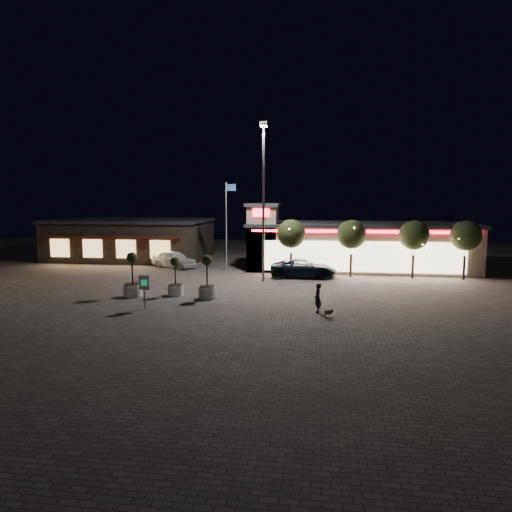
# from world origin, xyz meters

# --- Properties ---
(ground) EXTENTS (90.00, 90.00, 0.00)m
(ground) POSITION_xyz_m (0.00, 0.00, 0.00)
(ground) COLOR #6E6259
(ground) RESTS_ON ground
(retail_building) EXTENTS (20.40, 8.40, 6.10)m
(retail_building) POSITION_xyz_m (9.51, 15.82, 2.21)
(retail_building) COLOR tan
(retail_building) RESTS_ON ground
(restaurant_building) EXTENTS (16.40, 11.00, 4.30)m
(restaurant_building) POSITION_xyz_m (-14.00, 19.97, 2.16)
(restaurant_building) COLOR #382D23
(restaurant_building) RESTS_ON ground
(floodlight_pole) EXTENTS (0.60, 0.40, 12.38)m
(floodlight_pole) POSITION_xyz_m (2.00, 8.00, 7.02)
(floodlight_pole) COLOR gray
(floodlight_pole) RESTS_ON ground
(flagpole) EXTENTS (0.95, 0.10, 8.00)m
(flagpole) POSITION_xyz_m (-1.90, 13.00, 4.74)
(flagpole) COLOR white
(flagpole) RESTS_ON ground
(string_tree_a) EXTENTS (2.42, 2.42, 4.79)m
(string_tree_a) POSITION_xyz_m (4.00, 11.00, 3.56)
(string_tree_a) COLOR #332319
(string_tree_a) RESTS_ON ground
(string_tree_b) EXTENTS (2.42, 2.42, 4.79)m
(string_tree_b) POSITION_xyz_m (9.00, 11.00, 3.56)
(string_tree_b) COLOR #332319
(string_tree_b) RESTS_ON ground
(string_tree_c) EXTENTS (2.42, 2.42, 4.79)m
(string_tree_c) POSITION_xyz_m (14.00, 11.00, 3.56)
(string_tree_c) COLOR #332319
(string_tree_c) RESTS_ON ground
(string_tree_d) EXTENTS (2.42, 2.42, 4.79)m
(string_tree_d) POSITION_xyz_m (18.00, 11.00, 3.56)
(string_tree_d) COLOR #332319
(string_tree_d) RESTS_ON ground
(pickup_truck) EXTENTS (5.66, 2.88, 1.53)m
(pickup_truck) POSITION_xyz_m (5.10, 10.15, 0.77)
(pickup_truck) COLOR black
(pickup_truck) RESTS_ON ground
(white_sedan) EXTENTS (5.09, 3.95, 1.62)m
(white_sedan) POSITION_xyz_m (-7.30, 14.00, 0.81)
(white_sedan) COLOR silver
(white_sedan) RESTS_ON ground
(pedestrian) EXTENTS (0.52, 0.69, 1.70)m
(pedestrian) POSITION_xyz_m (6.34, -1.68, 0.85)
(pedestrian) COLOR black
(pedestrian) RESTS_ON ground
(dog) EXTENTS (0.50, 0.33, 0.27)m
(dog) POSITION_xyz_m (7.00, -2.39, 0.27)
(dog) COLOR #59514C
(dog) RESTS_ON ground
(planter_left) EXTENTS (1.06, 1.06, 2.61)m
(planter_left) POSITION_xyz_m (-3.24, 1.89, 0.81)
(planter_left) COLOR silver
(planter_left) RESTS_ON ground
(planter_mid) EXTENTS (1.21, 1.21, 2.98)m
(planter_mid) POSITION_xyz_m (-5.95, 1.13, 0.92)
(planter_mid) COLOR silver
(planter_mid) RESTS_ON ground
(planter_right) EXTENTS (1.17, 1.17, 2.87)m
(planter_right) POSITION_xyz_m (-0.88, 1.26, 0.89)
(planter_right) COLOR silver
(planter_right) RESTS_ON ground
(valet_sign) EXTENTS (0.66, 0.09, 2.01)m
(valet_sign) POSITION_xyz_m (-3.83, -2.11, 1.41)
(valet_sign) COLOR gray
(valet_sign) RESTS_ON ground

